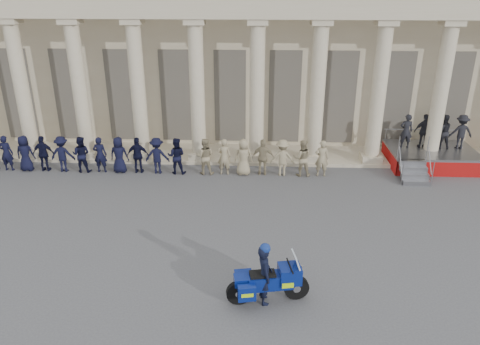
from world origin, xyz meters
name	(u,v)px	position (x,y,z in m)	size (l,w,h in m)	color
ground	(209,258)	(0.00, 0.00, 0.00)	(90.00, 90.00, 0.00)	#48484B
building	(235,41)	(0.00, 14.74, 4.52)	(40.00, 12.50, 9.00)	#BDAD8D
officer_rank	(129,155)	(-4.14, 6.54, 0.80)	(16.86, 0.60, 1.59)	black
reviewing_stand	(436,141)	(9.28, 7.97, 1.17)	(3.76, 3.72, 2.30)	gray
motorcycle	(269,281)	(1.78, -1.91, 0.61)	(2.19, 1.04, 1.41)	black
rider	(264,273)	(1.66, -1.94, 0.87)	(0.50, 0.67, 1.75)	black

